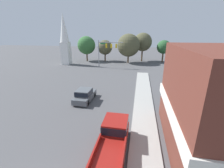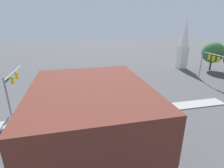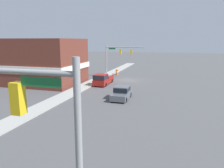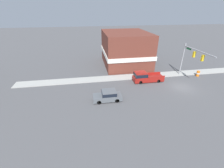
{
  "view_description": "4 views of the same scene",
  "coord_description": "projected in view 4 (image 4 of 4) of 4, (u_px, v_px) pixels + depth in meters",
  "views": [
    {
      "loc": [
        4.94,
        -3.68,
        8.53
      ],
      "look_at": [
        1.32,
        15.52,
        1.94
      ],
      "focal_mm": 24.0,
      "sensor_mm": 36.0,
      "label": 1
    },
    {
      "loc": [
        27.99,
        5.77,
        13.07
      ],
      "look_at": [
        0.98,
        11.96,
        3.01
      ],
      "focal_mm": 28.0,
      "sensor_mm": 36.0,
      "label": 2
    },
    {
      "loc": [
        -8.51,
        40.18,
        7.41
      ],
      "look_at": [
        -0.34,
        12.37,
        1.63
      ],
      "focal_mm": 35.0,
      "sensor_mm": 36.0,
      "label": 3
    },
    {
      "loc": [
        -21.27,
        16.26,
        12.76
      ],
      "look_at": [
        0.05,
        12.69,
        1.66
      ],
      "focal_mm": 24.0,
      "sensor_mm": 36.0,
      "label": 4
    }
  ],
  "objects": [
    {
      "name": "ground_plane",
      "position": [
        182.0,
        87.0,
        26.88
      ],
      "size": [
        200.0,
        200.0,
        0.0
      ],
      "primitive_type": "plane",
      "color": "#4C4C4F"
    },
    {
      "name": "sidewalk_curb",
      "position": [
        166.0,
        74.0,
        31.85
      ],
      "size": [
        2.4,
        60.0,
        0.14
      ],
      "color": "#9E9E99",
      "rests_on": "ground"
    },
    {
      "name": "near_signal_assembly",
      "position": [
        192.0,
        56.0,
        27.53
      ],
      "size": [
        7.88,
        0.49,
        6.6
      ],
      "color": "gray",
      "rests_on": "ground"
    },
    {
      "name": "car_lead",
      "position": [
        108.0,
        95.0,
        22.71
      ],
      "size": [
        1.92,
        4.35,
        1.65
      ],
      "color": "black",
      "rests_on": "ground"
    },
    {
      "name": "pickup_truck_parked",
      "position": [
        145.0,
        77.0,
        28.49
      ],
      "size": [
        2.03,
        5.72,
        1.96
      ],
      "color": "black",
      "rests_on": "ground"
    },
    {
      "name": "construction_barrel",
      "position": [
        198.0,
        74.0,
        30.93
      ],
      "size": [
        0.61,
        0.61,
        1.12
      ],
      "color": "orange",
      "rests_on": "ground"
    },
    {
      "name": "corner_brick_building",
      "position": [
        125.0,
        49.0,
        36.17
      ],
      "size": [
        12.96,
        10.55,
        7.72
      ],
      "color": "brown",
      "rests_on": "ground"
    }
  ]
}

